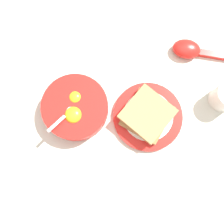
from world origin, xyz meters
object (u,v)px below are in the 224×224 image
object	(u,v)px
egg_bowl	(75,108)
toast_plate	(148,117)
soup_spoon	(191,50)
toast_sandwich	(147,115)

from	to	relation	value
egg_bowl	toast_plate	world-z (taller)	egg_bowl
egg_bowl	soup_spoon	distance (m)	0.33
toast_plate	soup_spoon	distance (m)	0.21
egg_bowl	soup_spoon	world-z (taller)	egg_bowl
egg_bowl	toast_sandwich	size ratio (longest dim) A/B	1.17
toast_sandwich	soup_spoon	world-z (taller)	toast_sandwich
toast_plate	toast_sandwich	xyz separation A→B (m)	(0.00, -0.00, 0.02)
toast_sandwich	soup_spoon	distance (m)	0.21
toast_plate	soup_spoon	world-z (taller)	soup_spoon
egg_bowl	toast_plate	distance (m)	0.18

